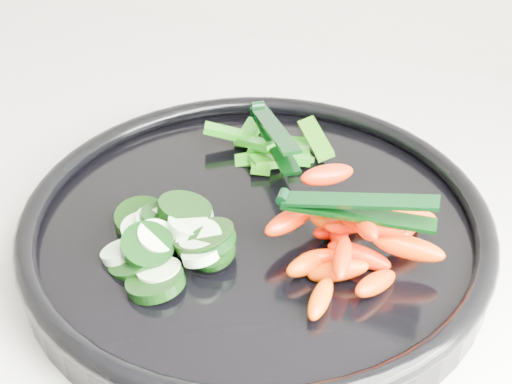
% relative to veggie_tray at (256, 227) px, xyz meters
% --- Properties ---
extents(veggie_tray, '(0.44, 0.44, 0.04)m').
position_rel_veggie_tray_xyz_m(veggie_tray, '(0.00, 0.00, 0.00)').
color(veggie_tray, black).
rests_on(veggie_tray, counter).
extents(cucumber_pile, '(0.13, 0.13, 0.04)m').
position_rel_veggie_tray_xyz_m(cucumber_pile, '(-0.05, -0.05, 0.01)').
color(cucumber_pile, black).
rests_on(cucumber_pile, veggie_tray).
extents(carrot_pile, '(0.14, 0.15, 0.05)m').
position_rel_veggie_tray_xyz_m(carrot_pile, '(0.08, -0.01, 0.02)').
color(carrot_pile, '#F73E00').
rests_on(carrot_pile, veggie_tray).
extents(pepper_pile, '(0.12, 0.09, 0.03)m').
position_rel_veggie_tray_xyz_m(pepper_pile, '(-0.02, 0.10, 0.01)').
color(pepper_pile, '#17700A').
rests_on(pepper_pile, veggie_tray).
extents(tong_carrot, '(0.11, 0.03, 0.02)m').
position_rel_veggie_tray_xyz_m(tong_carrot, '(0.08, -0.01, 0.05)').
color(tong_carrot, black).
rests_on(tong_carrot, carrot_pile).
extents(tong_pepper, '(0.08, 0.10, 0.02)m').
position_rel_veggie_tray_xyz_m(tong_pepper, '(-0.02, 0.09, 0.03)').
color(tong_pepper, black).
rests_on(tong_pepper, pepper_pile).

